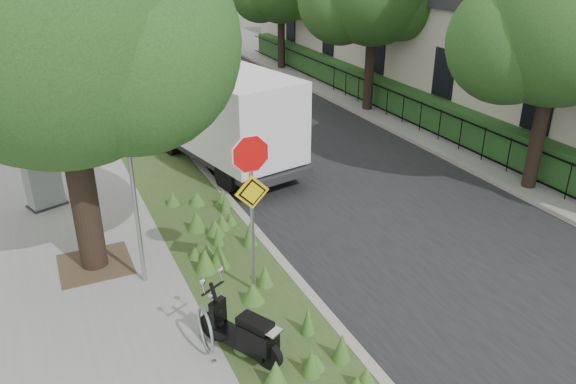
{
  "coord_description": "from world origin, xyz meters",
  "views": [
    {
      "loc": [
        -4.53,
        -7.67,
        6.23
      ],
      "look_at": [
        -0.04,
        2.02,
        1.3
      ],
      "focal_mm": 35.0,
      "sensor_mm": 36.0,
      "label": 1
    }
  ],
  "objects_px": {
    "sign_assembly": "(251,183)",
    "utility_cabinet": "(44,185)",
    "scooter_near": "(248,337)",
    "box_truck": "(227,116)"
  },
  "relations": [
    {
      "from": "box_truck",
      "to": "utility_cabinet",
      "type": "xyz_separation_m",
      "value": [
        -5.0,
        -0.71,
        -0.91
      ]
    },
    {
      "from": "scooter_near",
      "to": "utility_cabinet",
      "type": "relative_size",
      "value": 1.31
    },
    {
      "from": "scooter_near",
      "to": "box_truck",
      "type": "relative_size",
      "value": 0.27
    },
    {
      "from": "sign_assembly",
      "to": "utility_cabinet",
      "type": "xyz_separation_m",
      "value": [
        -3.3,
        5.55,
        -1.66
      ]
    },
    {
      "from": "sign_assembly",
      "to": "scooter_near",
      "type": "relative_size",
      "value": 2.14
    },
    {
      "from": "box_truck",
      "to": "utility_cabinet",
      "type": "bearing_deg",
      "value": -171.97
    },
    {
      "from": "scooter_near",
      "to": "box_truck",
      "type": "distance_m",
      "value": 8.35
    },
    {
      "from": "box_truck",
      "to": "utility_cabinet",
      "type": "relative_size",
      "value": 4.94
    },
    {
      "from": "scooter_near",
      "to": "sign_assembly",
      "type": "bearing_deg",
      "value": 65.39
    },
    {
      "from": "box_truck",
      "to": "sign_assembly",
      "type": "bearing_deg",
      "value": -105.24
    }
  ]
}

